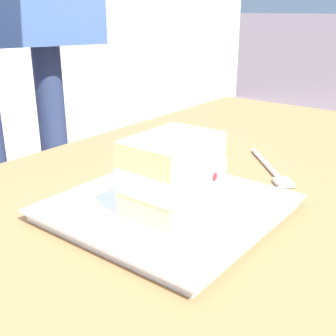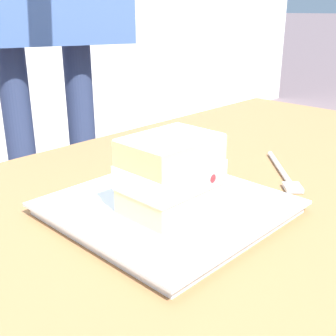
# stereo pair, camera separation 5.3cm
# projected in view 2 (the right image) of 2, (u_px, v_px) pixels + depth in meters

# --- Properties ---
(dessert_plate) EXTENTS (0.26, 0.26, 0.02)m
(dessert_plate) POSITION_uv_depth(u_px,v_px,m) (168.00, 208.00, 0.55)
(dessert_plate) COLOR white
(dessert_plate) RESTS_ON patio_table
(cake_slice) EXTENTS (0.11, 0.09, 0.09)m
(cake_slice) POSITION_uv_depth(u_px,v_px,m) (171.00, 174.00, 0.51)
(cake_slice) COLOR #EAD18C
(cake_slice) RESTS_ON dessert_plate
(dessert_fork) EXTENTS (0.13, 0.13, 0.01)m
(dessert_fork) POSITION_uv_depth(u_px,v_px,m) (283.00, 173.00, 0.67)
(dessert_fork) COLOR silver
(dessert_fork) RESTS_ON patio_table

